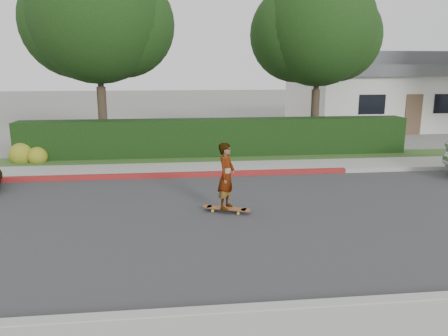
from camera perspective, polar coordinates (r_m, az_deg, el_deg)
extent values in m
plane|color=slate|center=(11.18, 18.44, -5.63)|extent=(120.00, 120.00, 0.00)
cube|color=#2D2D30|center=(11.18, 18.44, -5.60)|extent=(60.00, 8.00, 0.01)
cube|color=#9E9E99|center=(14.83, 11.88, -0.42)|extent=(60.00, 0.20, 0.15)
cube|color=maroon|center=(14.09, -7.82, -0.95)|extent=(12.00, 0.21, 0.15)
cube|color=gray|center=(15.66, 10.85, 0.28)|extent=(60.00, 1.60, 0.12)
cube|color=#2D4C1E|center=(17.16, 9.28, 1.41)|extent=(60.00, 1.60, 0.10)
cube|color=black|center=(17.07, -0.95, 3.91)|extent=(15.00, 1.00, 1.50)
sphere|color=#2D4C19|center=(17.57, -24.89, 1.63)|extent=(0.90, 0.90, 0.90)
sphere|color=#2D4C19|center=(17.21, -23.18, 1.40)|extent=(0.70, 0.70, 0.70)
cylinder|color=#33261C|center=(18.42, -15.52, 5.99)|extent=(0.36, 0.36, 2.70)
cylinder|color=#33261C|center=(18.30, -15.91, 12.29)|extent=(0.24, 0.24, 2.25)
sphere|color=black|center=(18.40, -16.32, 18.60)|extent=(5.20, 5.20, 5.20)
sphere|color=black|center=(18.92, -18.58, 17.67)|extent=(4.42, 4.42, 4.42)
sphere|color=black|center=(18.55, -13.22, 17.78)|extent=(4.16, 4.16, 4.16)
cylinder|color=#33261C|center=(19.68, 11.75, 6.35)|extent=(0.36, 0.36, 2.52)
cylinder|color=#33261C|center=(19.57, 12.00, 11.85)|extent=(0.24, 0.24, 2.10)
sphere|color=black|center=(19.63, 12.27, 17.37)|extent=(4.80, 4.80, 4.80)
sphere|color=black|center=(19.76, 9.56, 16.87)|extent=(4.08, 4.08, 4.08)
sphere|color=black|center=(20.19, 14.47, 16.27)|extent=(3.84, 3.84, 3.84)
cube|color=beige|center=(28.59, 19.92, 8.32)|extent=(10.00, 8.00, 3.00)
cube|color=#4C4C51|center=(28.53, 20.21, 11.92)|extent=(10.60, 8.60, 0.60)
cube|color=#4C4C51|center=(28.53, 20.30, 13.12)|extent=(8.40, 6.40, 0.80)
cube|color=black|center=(23.89, 18.77, 7.88)|extent=(1.40, 0.06, 1.00)
cube|color=brown|center=(25.00, 23.49, 6.42)|extent=(0.90, 0.06, 2.10)
cylinder|color=gold|center=(10.65, -1.51, -5.63)|extent=(0.07, 0.06, 0.06)
cylinder|color=gold|center=(10.81, -1.21, -5.33)|extent=(0.07, 0.06, 0.06)
cylinder|color=gold|center=(10.48, 1.88, -5.93)|extent=(0.07, 0.06, 0.06)
cylinder|color=gold|center=(10.65, 2.12, -5.63)|extent=(0.07, 0.06, 0.06)
cube|color=silver|center=(10.72, -1.36, -5.25)|extent=(0.12, 0.20, 0.03)
cube|color=silver|center=(10.55, 2.01, -5.55)|extent=(0.12, 0.20, 0.03)
cube|color=brown|center=(10.62, 0.31, -5.27)|extent=(0.99, 0.59, 0.02)
cylinder|color=brown|center=(10.76, -2.19, -5.04)|extent=(0.31, 0.31, 0.02)
cylinder|color=brown|center=(10.51, 2.87, -5.49)|extent=(0.31, 0.31, 0.02)
imported|color=white|center=(10.40, 0.31, -1.04)|extent=(0.61, 0.69, 1.60)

